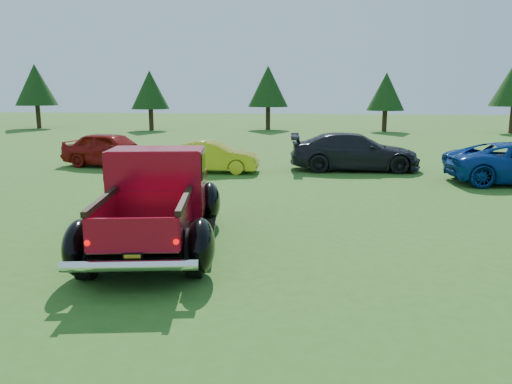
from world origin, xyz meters
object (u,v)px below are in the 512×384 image
tree_west (150,90)px  show_car_red (112,149)px  tree_mid_right (386,92)px  show_car_yellow (211,157)px  tree_far_west (36,85)px  tree_mid_left (268,86)px  pickup_truck (158,198)px  show_car_grey (354,152)px

tree_west → show_car_red: bearing=-75.7°
tree_mid_right → show_car_yellow: 22.81m
tree_far_west → tree_mid_right: size_ratio=1.18×
tree_mid_left → tree_mid_right: size_ratio=1.14×
pickup_truck → tree_west: bearing=99.4°
show_car_yellow → show_car_grey: (5.35, 1.22, 0.13)m
tree_mid_left → tree_mid_right: 9.06m
tree_far_west → tree_west: tree_far_west is taller
tree_west → show_car_red: 19.68m
pickup_truck → show_car_grey: pickup_truck is taller
tree_west → pickup_truck: bearing=-70.9°
show_car_red → pickup_truck: bearing=-141.2°
pickup_truck → show_car_red: bearing=107.9°
tree_west → pickup_truck: size_ratio=0.86×
pickup_truck → show_car_grey: bearing=55.9°
tree_mid_right → pickup_truck: bearing=-105.3°
tree_mid_left → show_car_grey: (5.44, -20.64, -2.67)m
pickup_truck → show_car_red: (-5.09, 9.72, -0.20)m
tree_west → show_car_yellow: bearing=-65.4°
show_car_red → show_car_yellow: bearing=-91.2°
show_car_yellow → tree_mid_right: bearing=-25.2°
show_car_grey → pickup_truck: bearing=152.2°
tree_west → tree_mid_right: 18.03m
show_car_red → show_car_grey: size_ratio=0.83×
tree_far_west → show_car_yellow: tree_far_west is taller
tree_mid_left → show_car_grey: bearing=-75.2°
show_car_red → show_car_grey: bearing=-77.2°
pickup_truck → show_car_red: pickup_truck is taller
pickup_truck → show_car_grey: size_ratio=1.09×
tree_mid_left → show_car_red: size_ratio=1.22×
tree_mid_right → show_car_grey: size_ratio=0.90×
show_car_red → show_car_yellow: show_car_red is taller
tree_mid_right → show_car_yellow: size_ratio=1.24×
tree_mid_right → show_car_red: (-13.18, -19.93, -2.27)m
tree_far_west → show_car_yellow: (19.09, -20.87, -2.93)m
tree_mid_left → pickup_truck: (0.91, -30.65, -2.49)m
tree_mid_left → show_car_red: tree_mid_left is taller
tree_mid_right → pickup_truck: 30.80m
tree_mid_right → show_car_yellow: (-8.91, -20.87, -2.39)m
tree_mid_left → pickup_truck: bearing=-88.3°
tree_west → tree_mid_right: tree_west is taller
tree_far_west → show_car_yellow: bearing=-47.5°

